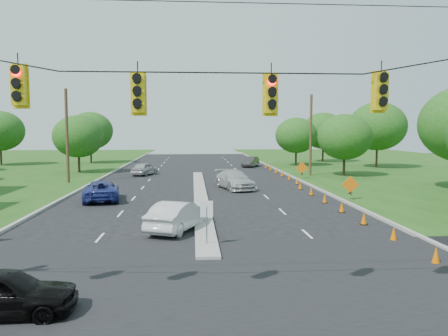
{
  "coord_description": "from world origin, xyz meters",
  "views": [
    {
      "loc": [
        -0.6,
        -12.6,
        5.1
      ],
      "look_at": [
        1.31,
        13.66,
        2.8
      ],
      "focal_mm": 35.0,
      "sensor_mm": 36.0,
      "label": 1
    }
  ],
  "objects": [
    {
      "name": "tree_6",
      "position": [
        -16.0,
        55.0,
        4.96
      ],
      "size": [
        6.72,
        6.72,
        7.84
      ],
      "color": "black",
      "rests_on": "ground"
    },
    {
      "name": "cone_5",
      "position": [
        8.62,
        20.5,
        0.35
      ],
      "size": [
        0.32,
        0.32,
        0.7
      ],
      "primitive_type": "cone",
      "color": "#DB6200",
      "rests_on": "ground"
    },
    {
      "name": "cone_11",
      "position": [
        9.22,
        41.5,
        0.35
      ],
      "size": [
        0.32,
        0.32,
        0.7
      ],
      "primitive_type": "cone",
      "color": "#DB6200",
      "rests_on": "ground"
    },
    {
      "name": "tree_10",
      "position": [
        24.0,
        44.0,
        5.58
      ],
      "size": [
        7.56,
        7.56,
        8.82
      ],
      "color": "black",
      "rests_on": "ground"
    },
    {
      "name": "cone_6",
      "position": [
        8.62,
        24.0,
        0.35
      ],
      "size": [
        0.32,
        0.32,
        0.7
      ],
      "primitive_type": "cone",
      "color": "#DB6200",
      "rests_on": "ground"
    },
    {
      "name": "curb_left",
      "position": [
        -10.1,
        30.0,
        0.0
      ],
      "size": [
        0.25,
        110.0,
        0.16
      ],
      "primitive_type": "cube",
      "color": "gray",
      "rests_on": "ground"
    },
    {
      "name": "white_sedan",
      "position": [
        -1.37,
        9.39,
        0.75
      ],
      "size": [
        3.24,
        4.83,
        1.51
      ],
      "primitive_type": "imported",
      "rotation": [
        0.0,
        0.0,
        2.74
      ],
      "color": "silver",
      "rests_on": "ground"
    },
    {
      "name": "cone_9",
      "position": [
        9.22,
        34.5,
        0.35
      ],
      "size": [
        0.32,
        0.32,
        0.7
      ],
      "primitive_type": "cone",
      "color": "#DB6200",
      "rests_on": "ground"
    },
    {
      "name": "dark_car_receding",
      "position": [
        7.43,
        47.27,
        0.71
      ],
      "size": [
        3.06,
        4.57,
        1.42
      ],
      "primitive_type": "imported",
      "rotation": [
        0.0,
        0.0,
        -0.4
      ],
      "color": "#2D2D2D",
      "rests_on": "ground"
    },
    {
      "name": "silver_car_far",
      "position": [
        3.03,
        24.78,
        0.79
      ],
      "size": [
        3.54,
        5.83,
        1.58
      ],
      "primitive_type": "imported",
      "rotation": [
        0.0,
        0.0,
        0.26
      ],
      "color": "#AAAAAA",
      "rests_on": "ground"
    },
    {
      "name": "tree_5",
      "position": [
        -14.0,
        40.0,
        4.34
      ],
      "size": [
        5.88,
        5.88,
        6.86
      ],
      "color": "black",
      "rests_on": "ground"
    },
    {
      "name": "cone_0",
      "position": [
        8.62,
        3.0,
        0.35
      ],
      "size": [
        0.32,
        0.32,
        0.7
      ],
      "primitive_type": "cone",
      "color": "#DB6200",
      "rests_on": "ground"
    },
    {
      "name": "silver_car_oncoming",
      "position": [
        -6.02,
        37.11,
        0.72
      ],
      "size": [
        3.08,
        4.54,
        1.44
      ],
      "primitive_type": "imported",
      "rotation": [
        0.0,
        0.0,
        2.78
      ],
      "color": "#A5A5A5",
      "rests_on": "ground"
    },
    {
      "name": "median",
      "position": [
        0.0,
        21.0,
        0.0
      ],
      "size": [
        1.0,
        34.0,
        0.18
      ],
      "primitive_type": "cube",
      "color": "gray",
      "rests_on": "ground"
    },
    {
      "name": "tree_4",
      "position": [
        -28.0,
        52.0,
        4.96
      ],
      "size": [
        6.72,
        6.72,
        7.84
      ],
      "color": "black",
      "rests_on": "ground"
    },
    {
      "name": "signal_span",
      "position": [
        -0.05,
        -1.0,
        4.97
      ],
      "size": [
        25.6,
        0.32,
        9.0
      ],
      "color": "#422D1C",
      "rests_on": "ground"
    },
    {
      "name": "work_sign_1",
      "position": [
        10.8,
        18.0,
        1.09
      ],
      "size": [
        1.27,
        0.58,
        1.37
      ],
      "color": "black",
      "rests_on": "ground"
    },
    {
      "name": "work_sign_2",
      "position": [
        10.8,
        32.0,
        1.09
      ],
      "size": [
        1.27,
        0.58,
        1.37
      ],
      "color": "black",
      "rests_on": "ground"
    },
    {
      "name": "utility_pole_far_left",
      "position": [
        -12.5,
        30.0,
        4.5
      ],
      "size": [
        0.28,
        0.28,
        9.0
      ],
      "primitive_type": "cylinder",
      "color": "#422D1C",
      "rests_on": "ground"
    },
    {
      "name": "ground",
      "position": [
        0.0,
        0.0,
        0.0
      ],
      "size": [
        160.0,
        160.0,
        0.0
      ],
      "primitive_type": "plane",
      "color": "black",
      "rests_on": "ground"
    },
    {
      "name": "cone_7",
      "position": [
        9.22,
        27.5,
        0.35
      ],
      "size": [
        0.32,
        0.32,
        0.7
      ],
      "primitive_type": "cone",
      "color": "#DB6200",
      "rests_on": "ground"
    },
    {
      "name": "cross_street",
      "position": [
        0.0,
        0.0,
        0.0
      ],
      "size": [
        160.0,
        14.0,
        0.02
      ],
      "primitive_type": "cube",
      "color": "black",
      "rests_on": "ground"
    },
    {
      "name": "utility_pole_far_right",
      "position": [
        12.5,
        35.0,
        4.5
      ],
      "size": [
        0.28,
        0.28,
        9.0
      ],
      "primitive_type": "cylinder",
      "color": "#422D1C",
      "rests_on": "ground"
    },
    {
      "name": "tree_11",
      "position": [
        20.0,
        55.0,
        4.96
      ],
      "size": [
        6.72,
        6.72,
        7.84
      ],
      "color": "black",
      "rests_on": "ground"
    },
    {
      "name": "blue_pickup",
      "position": [
        -7.19,
        19.31,
        0.73
      ],
      "size": [
        3.29,
        5.61,
        1.47
      ],
      "primitive_type": "imported",
      "rotation": [
        0.0,
        0.0,
        3.31
      ],
      "color": "navy",
      "rests_on": "ground"
    },
    {
      "name": "cone_1",
      "position": [
        8.62,
        6.5,
        0.35
      ],
      "size": [
        0.32,
        0.32,
        0.7
      ],
      "primitive_type": "cone",
      "color": "#DB6200",
      "rests_on": "ground"
    },
    {
      "name": "cone_4",
      "position": [
        8.62,
        17.0,
        0.35
      ],
      "size": [
        0.32,
        0.32,
        0.7
      ],
      "primitive_type": "cone",
      "color": "#DB6200",
      "rests_on": "ground"
    },
    {
      "name": "cone_2",
      "position": [
        8.62,
        10.0,
        0.35
      ],
      "size": [
        0.32,
        0.32,
        0.7
      ],
      "primitive_type": "cone",
      "color": "#DB6200",
      "rests_on": "ground"
    },
    {
      "name": "tree_9",
      "position": [
        16.0,
        34.0,
        4.34
      ],
      "size": [
        5.88,
        5.88,
        6.86
      ],
      "color": "black",
      "rests_on": "ground"
    },
    {
      "name": "median_sign",
      "position": [
        0.0,
        6.0,
        1.46
      ],
      "size": [
        0.55,
        0.06,
        2.05
      ],
      "color": "gray",
      "rests_on": "ground"
    },
    {
      "name": "cone_8",
      "position": [
        9.22,
        31.0,
        0.35
      ],
      "size": [
        0.32,
        0.32,
        0.7
      ],
      "primitive_type": "cone",
      "color": "#DB6200",
      "rests_on": "ground"
    },
    {
      "name": "cone_12",
      "position": [
        9.22,
        45.0,
        0.35
      ],
      "size": [
        0.32,
        0.32,
        0.7
      ],
      "primitive_type": "cone",
      "color": "#DB6200",
      "rests_on": "ground"
    },
    {
      "name": "cone_3",
      "position": [
        8.62,
        13.5,
        0.35
      ],
      "size": [
        0.32,
        0.32,
        0.7
      ],
      "primitive_type": "cone",
      "color": "#DB6200",
      "rests_on": "ground"
    },
    {
      "name": "black_sedan",
      "position": [
        -5.79,
        -0.65,
        0.67
      ],
      "size": [
        3.98,
        1.7,
        1.34
      ],
      "primitive_type": "imported",
      "rotation": [
        0.0,
        0.0,
        1.6
      ],
      "color": "black",
      "rests_on": "ground"
    },
    {
      "name": "curb_right",
      "position": [
        10.1,
        30.0,
        0.0
      ],
      "size": [
        0.25,
        110.0,
        0.16
      ],
      "primitive_type": "cube",
      "color": "gray",
      "rests_on": "ground"
    },
    {
      "name": "tree_12",
      "position": [
        14.0,
        48.0,
        4.34
      ],
      "size": [
        5.88,
        5.88,
        6.86
      ],
      "color": "black",
      "rests_on": "ground"
    },
    {
      "name": "cone_10",
      "position": [
        9.22,
        38.0,
        0.35
      ],
      "size": [
        0.32,
        0.32,
        0.7
      ],
      "primitive_type": "cone",
      "color": "#DB6200",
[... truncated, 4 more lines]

